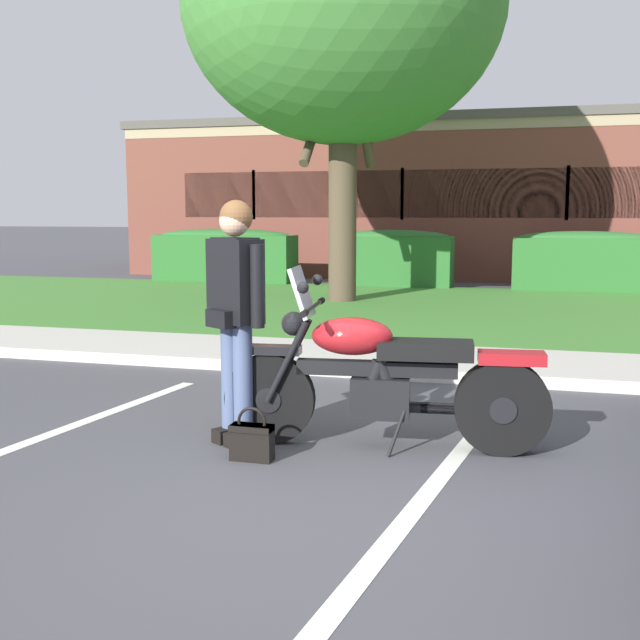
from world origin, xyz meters
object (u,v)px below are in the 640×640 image
rider_person (235,304)px  shade_tree (343,5)px  handbag (252,439)px  hedge_center_left (393,257)px  brick_building (561,200)px  hedge_center_right (584,261)px  motorcycle (395,379)px  hedge_left (225,255)px

rider_person → shade_tree: bearing=98.9°
handbag → shade_tree: 10.11m
rider_person → shade_tree: 9.38m
hedge_center_left → brick_building: bearing=61.7°
shade_tree → hedge_center_right: (4.23, 3.11, -4.42)m
motorcycle → rider_person: 1.22m
handbag → hedge_center_right: hedge_center_right is taller
brick_building → rider_person: bearing=-98.2°
handbag → hedge_left: 12.86m
hedge_center_left → hedge_center_right: bearing=0.0°
hedge_center_left → motorcycle: bearing=-79.7°
shade_tree → hedge_center_left: bearing=83.5°
hedge_center_left → brick_building: size_ratio=0.11×
hedge_center_right → brick_building: (-0.32, 6.60, 1.30)m
rider_person → hedge_center_left: size_ratio=0.68×
shade_tree → hedge_center_left: 5.42m
handbag → brick_building: brick_building is taller
motorcycle → hedge_left: size_ratio=0.70×
shade_tree → hedge_center_right: bearing=36.4°
shade_tree → hedge_center_left: shade_tree is taller
rider_person → brick_building: 18.27m
hedge_left → hedge_center_left: size_ratio=1.29×
handbag → brick_building: size_ratio=0.02×
handbag → shade_tree: (-1.54, 8.69, 4.93)m
shade_tree → rider_person: bearing=-81.1°
hedge_left → brick_building: 10.02m
shade_tree → hedge_left: bearing=138.5°
rider_person → hedge_center_right: bearing=75.7°
hedge_left → rider_person: bearing=-67.2°
hedge_center_right → handbag: bearing=-102.8°
hedge_center_left → hedge_center_right: (3.87, 0.00, -0.00)m
hedge_center_right → rider_person: bearing=-104.3°
motorcycle → brick_building: bearing=85.2°
hedge_left → brick_building: bearing=41.6°
motorcycle → brick_building: size_ratio=0.10×
shade_tree → brick_building: bearing=68.1°
motorcycle → shade_tree: (-2.40, 8.18, 4.59)m
motorcycle → hedge_left: motorcycle is taller
motorcycle → brick_building: (1.51, 17.89, 1.46)m
handbag → hedge_center_left: hedge_center_left is taller
motorcycle → shade_tree: bearing=106.4°
hedge_left → hedge_center_right: bearing=0.0°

